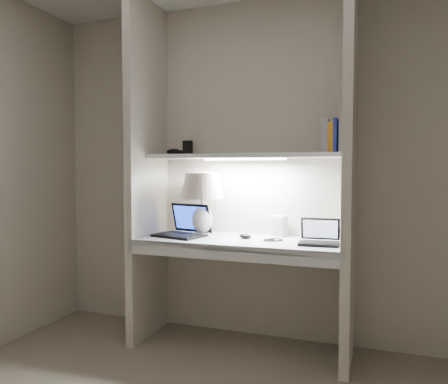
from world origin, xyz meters
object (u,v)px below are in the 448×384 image
at_px(laptop_main, 184,229).
at_px(laptop_netbook, 319,238).
at_px(table_lamp, 202,193).
at_px(speaker, 279,226).
at_px(book_row, 338,137).

relative_size(laptop_main, laptop_netbook, 1.52).
xyz_separation_m(table_lamp, laptop_netbook, (0.86, -0.09, -0.27)).
height_order(speaker, book_row, book_row).
bearing_deg(laptop_netbook, speaker, 140.67).
bearing_deg(table_lamp, book_row, 4.28).
bearing_deg(book_row, laptop_main, -172.88).
xyz_separation_m(laptop_netbook, book_row, (0.10, 0.16, 0.66)).
relative_size(laptop_netbook, speaker, 1.75).
bearing_deg(table_lamp, laptop_netbook, -6.03).
distance_m(table_lamp, laptop_main, 0.29).
xyz_separation_m(laptop_netbook, speaker, (-0.32, 0.24, 0.04)).
bearing_deg(speaker, table_lamp, -141.70).
bearing_deg(laptop_main, table_lamp, 41.51).
xyz_separation_m(table_lamp, book_row, (0.96, 0.07, 0.39)).
relative_size(speaker, book_row, 0.65).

